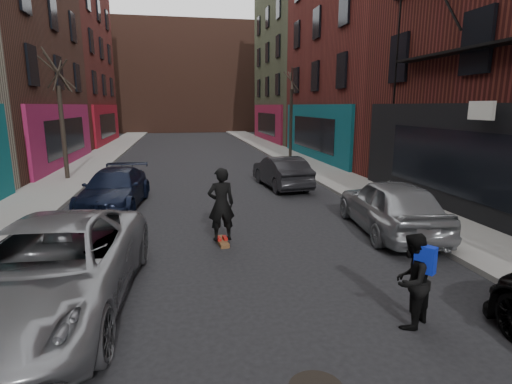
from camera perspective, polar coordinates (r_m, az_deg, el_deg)
name	(u,v)px	position (r m, az deg, el deg)	size (l,w,h in m)	color
sidewalk_left	(110,151)	(32.21, -20.19, 5.51)	(2.50, 84.00, 0.13)	gray
sidewalk_right	(271,148)	(32.59, 2.15, 6.32)	(2.50, 84.00, 0.13)	gray
buildings_right	(491,5)	(23.25, 30.53, 22.00)	(12.00, 56.00, 16.00)	#4C2B20
building_far	(185,79)	(57.72, -10.13, 15.61)	(40.00, 10.00, 14.00)	#47281E
tree_left_far	(60,107)	(20.28, -26.16, 10.89)	(2.00, 2.00, 6.50)	black
tree_right_far	(291,104)	(26.59, 5.05, 12.42)	(2.00, 2.00, 6.80)	black
parked_left_far	(50,269)	(7.57, -27.38, -9.74)	(2.57, 5.56, 1.55)	gray
parked_left_end	(115,189)	(14.42, -19.56, 0.42)	(1.82, 4.48, 1.30)	black
parked_right_far	(390,205)	(11.51, 18.65, -1.82)	(1.79, 4.46, 1.52)	#909498
parked_right_end	(281,172)	(17.03, 3.63, 2.90)	(1.42, 4.06, 1.34)	black
skateboard	(222,242)	(10.24, -4.90, -7.07)	(0.22, 0.80, 0.10)	brown
skateboarder	(221,204)	(9.96, -5.00, -1.77)	(0.67, 0.44, 1.85)	black
pedestrian	(412,280)	(6.80, 21.36, -11.64)	(0.94, 0.89, 1.52)	black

